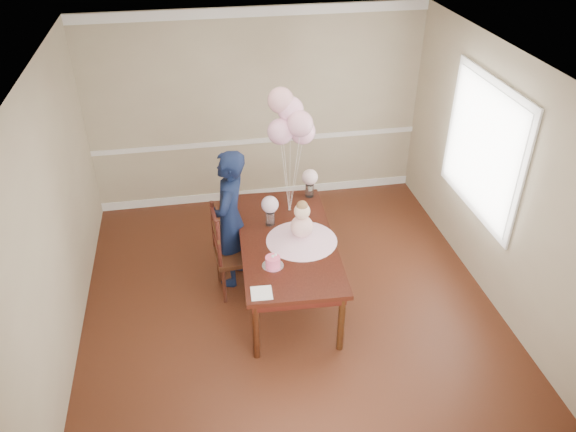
{
  "coord_description": "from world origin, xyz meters",
  "views": [
    {
      "loc": [
        -0.87,
        -4.58,
        4.26
      ],
      "look_at": [
        0.02,
        0.3,
        1.05
      ],
      "focal_mm": 35.0,
      "sensor_mm": 36.0,
      "label": 1
    }
  ],
  "objects_px": {
    "dining_table_top": "(287,241)",
    "dining_chair_seat": "(237,255)",
    "woman": "(230,219)",
    "birthday_cake": "(273,261)"
  },
  "relations": [
    {
      "from": "birthday_cake",
      "to": "dining_chair_seat",
      "type": "distance_m",
      "value": 0.77
    },
    {
      "from": "dining_table_top",
      "to": "birthday_cake",
      "type": "bearing_deg",
      "value": -113.96
    },
    {
      "from": "dining_chair_seat",
      "to": "woman",
      "type": "xyz_separation_m",
      "value": [
        -0.04,
        0.2,
        0.35
      ]
    },
    {
      "from": "birthday_cake",
      "to": "dining_chair_seat",
      "type": "relative_size",
      "value": 0.32
    },
    {
      "from": "birthday_cake",
      "to": "woman",
      "type": "distance_m",
      "value": 0.9
    },
    {
      "from": "dining_table_top",
      "to": "woman",
      "type": "bearing_deg",
      "value": 149.57
    },
    {
      "from": "birthday_cake",
      "to": "woman",
      "type": "relative_size",
      "value": 0.09
    },
    {
      "from": "dining_chair_seat",
      "to": "woman",
      "type": "height_order",
      "value": "woman"
    },
    {
      "from": "birthday_cake",
      "to": "woman",
      "type": "height_order",
      "value": "woman"
    },
    {
      "from": "dining_table_top",
      "to": "dining_chair_seat",
      "type": "distance_m",
      "value": 0.62
    }
  ]
}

